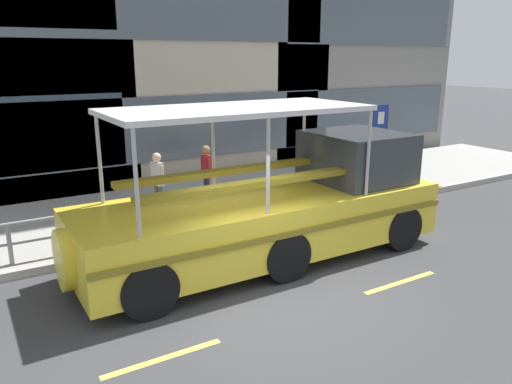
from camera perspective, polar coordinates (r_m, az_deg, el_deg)
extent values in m
plane|color=#3D3D3F|center=(9.27, 1.56, -11.57)|extent=(120.00, 120.00, 0.00)
cube|color=#A8A59E|center=(13.94, -10.98, -2.10)|extent=(32.00, 4.80, 0.18)
cube|color=#B2ADA3|center=(11.75, -6.69, -5.24)|extent=(32.00, 0.18, 0.18)
cube|color=#DBD64C|center=(7.64, -10.60, -18.25)|extent=(1.80, 0.12, 0.01)
cube|color=#DBD64C|center=(10.07, 16.22, -9.92)|extent=(1.80, 0.12, 0.01)
cube|color=#4C5660|center=(16.71, -8.90, 7.27)|extent=(11.53, 0.06, 2.10)
cube|color=#4C5660|center=(16.62, -9.47, 20.42)|extent=(11.53, 0.06, 2.10)
cube|color=#4C5660|center=(21.45, 12.97, 8.74)|extent=(8.50, 0.06, 2.08)
cube|color=#4C5660|center=(21.37, 13.60, 18.84)|extent=(8.50, 0.06, 2.08)
cylinder|color=gray|center=(12.03, -4.67, -0.07)|extent=(12.75, 0.07, 0.07)
cylinder|color=gray|center=(12.14, -4.63, -1.97)|extent=(12.75, 0.06, 0.06)
cylinder|color=gray|center=(11.02, -26.40, -5.41)|extent=(0.09, 0.09, 0.84)
cylinder|color=gray|center=(11.26, -17.18, -4.02)|extent=(0.09, 0.09, 0.84)
cylinder|color=gray|center=(11.79, -8.59, -2.63)|extent=(0.09, 0.09, 0.84)
cylinder|color=gray|center=(12.56, -0.91, -1.33)|extent=(0.09, 0.09, 0.84)
cylinder|color=gray|center=(13.53, 5.76, -0.19)|extent=(0.09, 0.09, 0.84)
cylinder|color=gray|center=(14.67, 11.47, 0.80)|extent=(0.09, 0.09, 0.84)
cylinder|color=gray|center=(15.93, 16.32, 1.63)|extent=(0.09, 0.09, 0.84)
cylinder|color=#4C4F54|center=(15.51, 13.74, 4.79)|extent=(0.08, 0.08, 2.60)
cube|color=navy|center=(15.34, 14.09, 8.26)|extent=(0.60, 0.04, 0.76)
cube|color=white|center=(15.33, 14.15, 8.25)|extent=(0.24, 0.01, 0.36)
cube|color=yellow|center=(10.47, 0.81, -3.34)|extent=(7.80, 2.50, 1.14)
cone|color=yellow|center=(13.52, 18.25, 0.18)|extent=(1.76, 1.08, 1.08)
cylinder|color=yellow|center=(9.15, -20.56, -7.18)|extent=(0.39, 1.08, 1.08)
cube|color=olive|center=(9.43, 4.91, -4.62)|extent=(7.80, 0.04, 0.12)
sphere|color=white|center=(13.84, 19.46, 0.62)|extent=(0.22, 0.22, 0.22)
cube|color=#33383D|center=(11.68, 11.46, 4.02)|extent=(1.95, 2.10, 1.11)
cube|color=silver|center=(9.67, -2.12, 9.44)|extent=(5.07, 2.30, 0.10)
cylinder|color=#B2B2B7|center=(12.02, 5.49, 6.10)|extent=(0.07, 0.07, 1.74)
cylinder|color=#B2B2B7|center=(10.36, 12.76, 4.32)|extent=(0.07, 0.07, 1.74)
cylinder|color=#B2B2B7|center=(10.77, -4.94, 5.04)|extent=(0.07, 0.07, 1.74)
cylinder|color=#B2B2B7|center=(8.89, 1.40, 2.91)|extent=(0.07, 0.07, 1.74)
cylinder|color=#B2B2B7|center=(9.96, -17.50, 3.55)|extent=(0.07, 0.07, 1.74)
cylinder|color=#B2B2B7|center=(7.89, -13.57, 0.88)|extent=(0.07, 0.07, 1.74)
cube|color=olive|center=(10.42, -3.66, 2.36)|extent=(4.66, 0.28, 0.12)
cube|color=olive|center=(9.40, -0.26, 0.96)|extent=(4.66, 0.28, 0.12)
cylinder|color=black|center=(13.12, 9.01, -1.24)|extent=(1.00, 0.28, 1.00)
cylinder|color=black|center=(11.55, 16.36, -3.99)|extent=(1.00, 0.28, 1.00)
cylinder|color=black|center=(11.43, -3.09, -3.56)|extent=(1.00, 0.28, 1.00)
cylinder|color=black|center=(9.59, 3.47, -7.36)|extent=(1.00, 0.28, 1.00)
cylinder|color=black|center=(10.51, -16.39, -5.92)|extent=(1.00, 0.28, 1.00)
cylinder|color=black|center=(8.47, -12.21, -10.90)|extent=(1.00, 0.28, 1.00)
cylinder|color=#47423D|center=(15.12, 8.54, 1.34)|extent=(0.10, 0.10, 0.82)
cylinder|color=#47423D|center=(15.26, 8.31, 1.48)|extent=(0.10, 0.10, 0.82)
cube|color=maroon|center=(15.04, 8.53, 3.99)|extent=(0.26, 0.35, 0.58)
cylinder|color=maroon|center=(14.86, 8.82, 3.73)|extent=(0.07, 0.07, 0.52)
cylinder|color=maroon|center=(15.23, 8.23, 4.03)|extent=(0.07, 0.07, 0.52)
sphere|color=tan|center=(14.97, 8.59, 5.59)|extent=(0.22, 0.22, 0.22)
cylinder|color=#1E2338|center=(13.70, -5.78, 0.05)|extent=(0.11, 0.11, 0.86)
cylinder|color=#1E2338|center=(13.54, -5.52, -0.12)|extent=(0.11, 0.11, 0.86)
cube|color=maroon|center=(13.45, -5.73, 2.97)|extent=(0.21, 0.34, 0.61)
cylinder|color=maroon|center=(13.65, -6.05, 3.02)|extent=(0.07, 0.07, 0.55)
cylinder|color=maroon|center=(13.26, -5.40, 2.67)|extent=(0.07, 0.07, 0.55)
sphere|color=#936B4C|center=(13.36, -5.78, 4.84)|extent=(0.24, 0.24, 0.24)
cylinder|color=#47423D|center=(13.13, -11.31, -0.91)|extent=(0.11, 0.11, 0.83)
cylinder|color=#47423D|center=(13.01, -10.85, -1.04)|extent=(0.11, 0.11, 0.83)
cube|color=#B7B2A8|center=(12.89, -11.24, 2.05)|extent=(0.27, 0.35, 0.59)
cylinder|color=#B7B2A8|center=(13.06, -11.80, 2.06)|extent=(0.07, 0.07, 0.53)
cylinder|color=#B7B2A8|center=(12.74, -10.66, 1.79)|extent=(0.07, 0.07, 0.53)
sphere|color=beige|center=(12.80, -11.34, 3.93)|extent=(0.23, 0.23, 0.23)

